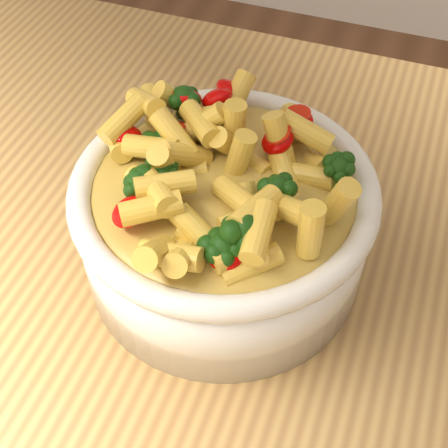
% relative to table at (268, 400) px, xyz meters
% --- Properties ---
extents(table, '(1.20, 0.80, 0.90)m').
position_rel_table_xyz_m(table, '(0.00, 0.00, 0.00)').
color(table, tan).
rests_on(table, ground).
extents(serving_bowl, '(0.23, 0.23, 0.10)m').
position_rel_table_xyz_m(serving_bowl, '(-0.06, 0.06, 0.15)').
color(serving_bowl, white).
rests_on(serving_bowl, table).
extents(pasta_salad, '(0.18, 0.18, 0.04)m').
position_rel_table_xyz_m(pasta_salad, '(-0.06, 0.06, 0.21)').
color(pasta_salad, '#F1B74C').
rests_on(pasta_salad, serving_bowl).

